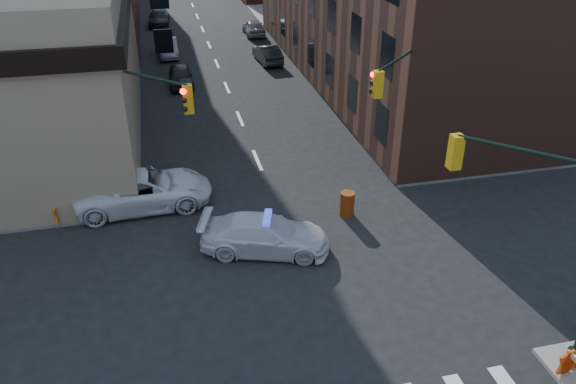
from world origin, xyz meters
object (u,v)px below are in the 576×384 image
barricade_nw_a (129,187)px  parked_car_wfar (168,48)px  pedestrian_a (80,200)px  parked_car_enear (267,54)px  barrel_bank (185,194)px  barrel_road (347,204)px  parked_car_wnear (181,76)px  pickup (144,190)px  police_car (265,235)px

barricade_nw_a → parked_car_wfar: bearing=89.2°
pedestrian_a → barricade_nw_a: size_ratio=1.46×
parked_car_enear → pedestrian_a: bearing=55.0°
parked_car_wfar → parked_car_enear: (7.67, -3.73, 0.01)m
pedestrian_a → barrel_bank: 4.55m
barrel_road → barrel_bank: size_ratio=1.24×
parked_car_wnear → barricade_nw_a: (-3.37, -15.71, -0.14)m
pickup → barrel_bank: pickup is taller
parked_car_wfar → barrel_bank: bearing=-91.2°
pedestrian_a → barricade_nw_a: (2.00, 1.49, -0.39)m
pickup → barrel_road: pickup is taller
parked_car_wnear → pickup: bearing=-98.8°
parked_car_enear → pedestrian_a: 24.80m
pickup → pedestrian_a: (-2.70, -0.51, 0.11)m
police_car → parked_car_wnear: 21.42m
barricade_nw_a → barrel_bank: bearing=-17.8°
pickup → barrel_road: size_ratio=5.33×
parked_car_enear → barrel_road: parked_car_enear is taller
pickup → parked_car_enear: bearing=-27.4°
parked_car_wnear → barrel_bank: (-0.87, -16.82, -0.24)m
parked_car_wnear → barrel_road: bearing=-72.6°
barrel_road → parked_car_enear: bearing=87.2°
police_car → barrel_road: police_car is taller
parked_car_wfar → barrel_bank: parked_car_wfar is taller
police_car → barrel_bank: (-2.84, 4.51, -0.28)m
pickup → parked_car_wfar: 24.72m
pickup → barricade_nw_a: bearing=33.5°
barrel_bank → parked_car_wnear: bearing=87.1°
pedestrian_a → parked_car_enear: bearing=64.1°
pickup → police_car: bearing=-137.2°
parked_car_wfar → barrel_road: (6.51, -27.46, -0.13)m
pickup → barricade_nw_a: (-0.70, 0.97, -0.28)m
police_car → parked_car_enear: police_car is taller
pedestrian_a → barrel_bank: bearing=9.2°
barrel_road → barricade_nw_a: barrel_road is taller
pickup → parked_car_wnear: size_ratio=1.47×
parked_car_wnear → barrel_bank: parked_car_wnear is taller
barrel_road → barrel_bank: bearing=158.5°
parked_car_wfar → parked_car_enear: 8.52m
police_car → pickup: 6.57m
barrel_bank → barricade_nw_a: 2.74m
parked_car_enear → pickup: bearing=60.2°
police_car → barricade_nw_a: 7.76m
parked_car_enear → pedestrian_a: size_ratio=2.68×
pickup → pedestrian_a: size_ratio=3.76×
parked_car_enear → barrel_bank: parked_car_enear is taller
police_car → barricade_nw_a: size_ratio=4.64×
barrel_road → pedestrian_a: bearing=168.5°
police_car → parked_car_wfar: bearing=22.1°
barrel_road → barrel_bank: (-6.87, 2.70, -0.11)m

